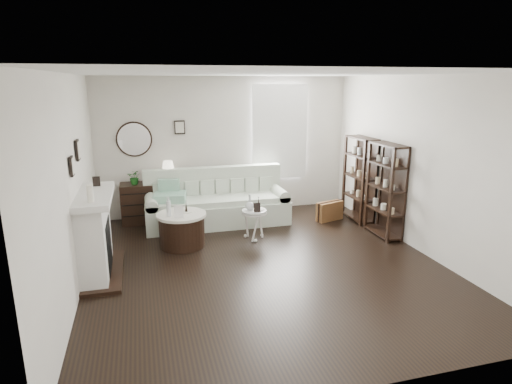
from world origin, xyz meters
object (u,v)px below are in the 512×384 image
object	(u,v)px
sofa	(217,205)
drum_table	(182,230)
pedestal_table	(254,213)
dresser	(152,202)

from	to	relation	value
sofa	drum_table	size ratio (longest dim) A/B	3.32
sofa	pedestal_table	world-z (taller)	sofa
pedestal_table	dresser	bearing A→B (deg)	138.77
pedestal_table	sofa	bearing A→B (deg)	113.91
sofa	dresser	bearing A→B (deg)	161.56
dresser	drum_table	bearing A→B (deg)	-73.78
drum_table	pedestal_table	size ratio (longest dim) A/B	1.55
sofa	pedestal_table	size ratio (longest dim) A/B	5.15
dresser	pedestal_table	size ratio (longest dim) A/B	2.22
drum_table	sofa	bearing A→B (deg)	53.98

